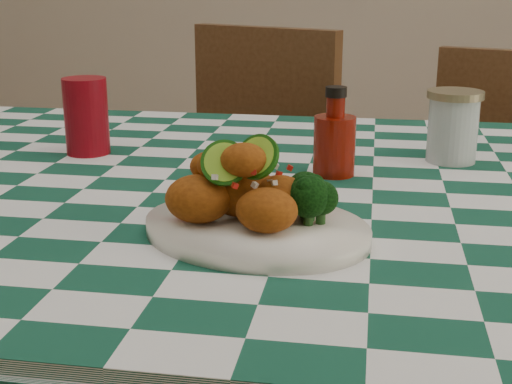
% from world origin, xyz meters
% --- Properties ---
extents(plate, '(0.33, 0.29, 0.02)m').
position_xyz_m(plate, '(-0.03, -0.21, 0.80)').
color(plate, white).
rests_on(plate, dining_table).
extents(fried_chicken_pile, '(0.15, 0.11, 0.09)m').
position_xyz_m(fried_chicken_pile, '(-0.04, -0.21, 0.85)').
color(fried_chicken_pile, '#95450E').
rests_on(fried_chicken_pile, plate).
extents(broccoli_side, '(0.08, 0.08, 0.06)m').
position_xyz_m(broccoli_side, '(0.04, -0.20, 0.83)').
color(broccoli_side, black).
rests_on(broccoli_side, plate).
extents(red_tumbler, '(0.10, 0.10, 0.13)m').
position_xyz_m(red_tumbler, '(-0.38, 0.14, 0.85)').
color(red_tumbler, maroon).
rests_on(red_tumbler, dining_table).
extents(ketchup_bottle, '(0.07, 0.07, 0.14)m').
position_xyz_m(ketchup_bottle, '(0.04, 0.07, 0.85)').
color(ketchup_bottle, '#6A0F05').
rests_on(ketchup_bottle, dining_table).
extents(mason_jar, '(0.10, 0.10, 0.12)m').
position_xyz_m(mason_jar, '(0.23, 0.18, 0.84)').
color(mason_jar, '#B2BCBA').
rests_on(mason_jar, dining_table).
extents(wooden_chair_left, '(0.58, 0.59, 0.95)m').
position_xyz_m(wooden_chair_left, '(-0.27, 0.70, 0.47)').
color(wooden_chair_left, '#472814').
rests_on(wooden_chair_left, ground).
extents(wooden_chair_right, '(0.53, 0.54, 0.90)m').
position_xyz_m(wooden_chair_right, '(0.39, 0.72, 0.45)').
color(wooden_chair_right, '#472814').
rests_on(wooden_chair_right, ground).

